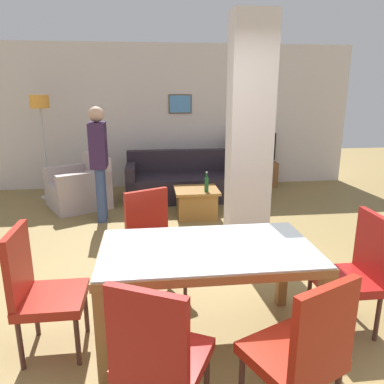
# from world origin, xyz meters

# --- Properties ---
(ground_plane) EXTENTS (18.00, 18.00, 0.00)m
(ground_plane) POSITION_xyz_m (0.00, 0.00, 0.00)
(ground_plane) COLOR olive
(back_wall) EXTENTS (7.20, 0.09, 2.70)m
(back_wall) POSITION_xyz_m (0.00, 4.86, 1.35)
(back_wall) COLOR silver
(back_wall) RESTS_ON ground_plane
(divider_pillar) EXTENTS (0.49, 0.34, 2.70)m
(divider_pillar) POSITION_xyz_m (0.77, 1.76, 1.35)
(divider_pillar) COLOR silver
(divider_pillar) RESTS_ON ground_plane
(dining_table) EXTENTS (1.58, 0.88, 0.77)m
(dining_table) POSITION_xyz_m (0.00, 0.00, 0.60)
(dining_table) COLOR brown
(dining_table) RESTS_ON ground_plane
(dining_chair_near_right) EXTENTS (0.61, 0.61, 0.96)m
(dining_chair_near_right) POSITION_xyz_m (0.39, -0.85, 0.52)
(dining_chair_near_right) COLOR #9F2112
(dining_chair_near_right) RESTS_ON ground_plane
(dining_chair_head_right) EXTENTS (0.46, 0.46, 0.96)m
(dining_chair_head_right) POSITION_xyz_m (1.18, 0.00, 0.52)
(dining_chair_head_right) COLOR maroon
(dining_chair_head_right) RESTS_ON ground_plane
(dining_chair_near_left) EXTENTS (0.62, 0.62, 0.96)m
(dining_chair_near_left) POSITION_xyz_m (-0.39, -0.79, 0.52)
(dining_chair_near_left) COLOR maroon
(dining_chair_near_left) RESTS_ON ground_plane
(dining_chair_head_left) EXTENTS (0.46, 0.46, 0.96)m
(dining_chair_head_left) POSITION_xyz_m (-1.21, 0.00, 0.52)
(dining_chair_head_left) COLOR maroon
(dining_chair_head_left) RESTS_ON ground_plane
(dining_chair_far_left) EXTENTS (0.61, 0.61, 0.96)m
(dining_chair_far_left) POSITION_xyz_m (-0.39, 0.82, 0.52)
(dining_chair_far_left) COLOR maroon
(dining_chair_far_left) RESTS_ON ground_plane
(sofa) EXTENTS (1.98, 0.93, 0.81)m
(sofa) POSITION_xyz_m (0.20, 3.92, 0.28)
(sofa) COLOR #251E27
(sofa) RESTS_ON ground_plane
(armchair) EXTENTS (1.16, 1.17, 0.84)m
(armchair) POSITION_xyz_m (-1.53, 3.60, 0.29)
(armchair) COLOR #BBA8A6
(armchair) RESTS_ON ground_plane
(coffee_table) EXTENTS (0.65, 0.60, 0.43)m
(coffee_table) POSITION_xyz_m (0.30, 2.88, 0.22)
(coffee_table) COLOR olive
(coffee_table) RESTS_ON ground_plane
(bottle) EXTENTS (0.06, 0.06, 0.30)m
(bottle) POSITION_xyz_m (0.42, 2.72, 0.54)
(bottle) COLOR #194C23
(bottle) RESTS_ON coffee_table
(tv_stand) EXTENTS (0.98, 0.40, 0.48)m
(tv_stand) POSITION_xyz_m (1.62, 4.58, 0.24)
(tv_stand) COLOR brown
(tv_stand) RESTS_ON ground_plane
(tv_screen) EXTENTS (0.97, 0.25, 0.56)m
(tv_screen) POSITION_xyz_m (1.62, 4.58, 0.76)
(tv_screen) COLOR black
(tv_screen) RESTS_ON tv_stand
(floor_lamp) EXTENTS (0.31, 0.31, 1.78)m
(floor_lamp) POSITION_xyz_m (-2.20, 4.22, 1.50)
(floor_lamp) COLOR #B7B7BC
(floor_lamp) RESTS_ON ground_plane
(standing_person) EXTENTS (0.22, 0.38, 1.65)m
(standing_person) POSITION_xyz_m (-1.10, 2.87, 0.95)
(standing_person) COLOR #344773
(standing_person) RESTS_ON ground_plane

